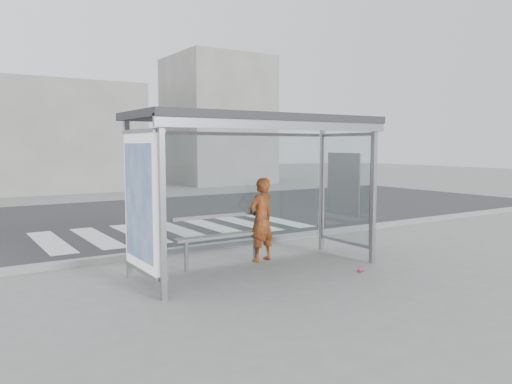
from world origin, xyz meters
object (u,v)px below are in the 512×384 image
bench (221,236)px  soda_can (360,270)px  person (261,220)px  bus_shelter (237,154)px

bench → soda_can: 2.45m
person → soda_can: person is taller
bus_shelter → person: (0.79, 0.47, -1.22)m
bus_shelter → person: bus_shelter is taller
bench → soda_can: (1.74, -1.64, -0.51)m
bus_shelter → bench: 1.53m
bus_shelter → soda_can: bearing=-32.9°
bus_shelter → soda_can: 2.84m
bus_shelter → bench: bus_shelter is taller
bus_shelter → person: bearing=30.7°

